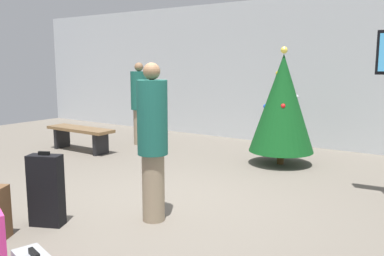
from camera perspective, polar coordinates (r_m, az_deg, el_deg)
The scene contains 7 objects.
ground_plane at distance 5.24m, azimuth -4.92°, elevation -10.74°, with size 16.00×16.00×0.00m, color #665E54.
back_wall at distance 9.16m, azimuth 14.44°, elevation 7.53°, with size 16.00×0.20×3.16m, color #B7BCC1.
holiday_tree at distance 7.28m, azimuth 12.47°, elevation 3.38°, with size 1.12×1.12×2.05m.
waiting_bench at distance 8.59m, azimuth -15.30°, elevation -0.73°, with size 1.56×0.44×0.48m.
traveller_0 at distance 9.00m, azimuth -7.32°, elevation 3.64°, with size 0.53×0.53×1.79m.
traveller_1 at distance 4.54m, azimuth -5.50°, elevation -1.54°, with size 0.43×0.43×1.78m.
suitcase_1 at distance 4.78m, azimuth -19.65°, elevation -8.18°, with size 0.40×0.31×0.83m.
Camera 1 is at (3.14, -3.81, 1.76)m, focal length 38.30 mm.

